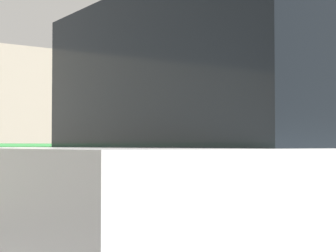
# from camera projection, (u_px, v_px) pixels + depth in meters

# --- Properties ---
(parking_meter) EXTENTS (0.19, 0.20, 1.52)m
(parking_meter) POSITION_uv_depth(u_px,v_px,m) (137.00, 134.00, 4.47)
(parking_meter) COLOR slate
(parking_meter) RESTS_ON sidewalk_curb
(pedestrian_at_meter) EXTENTS (0.62, 0.58, 1.73)m
(pedestrian_at_meter) POSITION_uv_depth(u_px,v_px,m) (185.00, 150.00, 4.97)
(pedestrian_at_meter) COLOR black
(pedestrian_at_meter) RESTS_ON sidewalk_curb
(parked_hatchback_white) EXTENTS (4.01, 1.78, 1.81)m
(parked_hatchback_white) POSITION_uv_depth(u_px,v_px,m) (333.00, 190.00, 2.92)
(parked_hatchback_white) COLOR white
(parked_hatchback_white) RESTS_ON ground
(background_railing) EXTENTS (24.06, 0.06, 1.05)m
(background_railing) POSITION_uv_depth(u_px,v_px,m) (65.00, 170.00, 6.28)
(background_railing) COLOR #2D7A38
(background_railing) RESTS_ON sidewalk_curb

